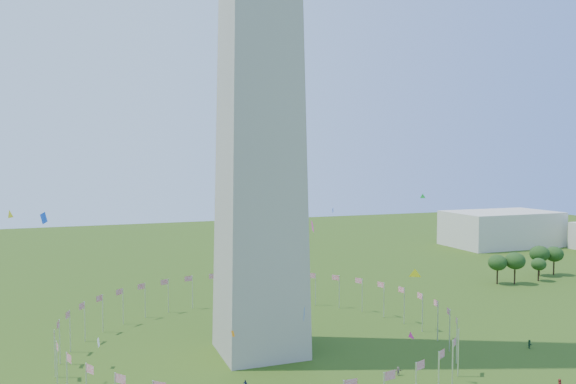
% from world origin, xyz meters
% --- Properties ---
extents(flag_ring, '(80.24, 80.24, 9.00)m').
position_xyz_m(flag_ring, '(-0.00, 50.00, 4.50)').
color(flag_ring, silver).
rests_on(flag_ring, ground).
extents(gov_building_east_a, '(50.00, 30.00, 16.00)m').
position_xyz_m(gov_building_east_a, '(150.00, 150.00, 8.00)').
color(gov_building_east_a, beige).
rests_on(gov_building_east_a, ground).
extents(kites_aloft, '(114.09, 66.84, 32.33)m').
position_xyz_m(kites_aloft, '(8.54, 22.51, 19.99)').
color(kites_aloft, yellow).
rests_on(kites_aloft, ground).
extents(tree_line_east, '(53.02, 15.64, 10.37)m').
position_xyz_m(tree_line_east, '(113.46, 85.58, 4.77)').
color(tree_line_east, '#264E1A').
rests_on(tree_line_east, ground).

